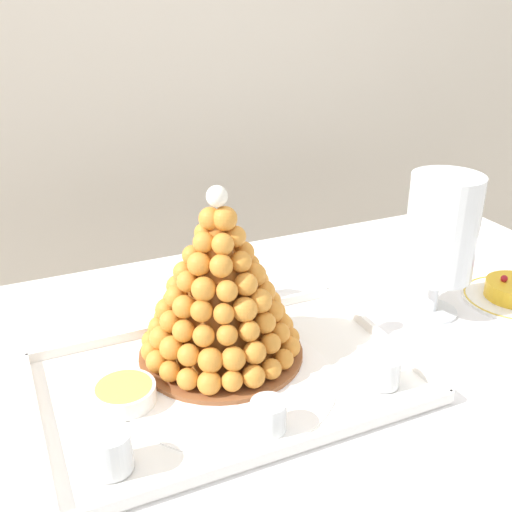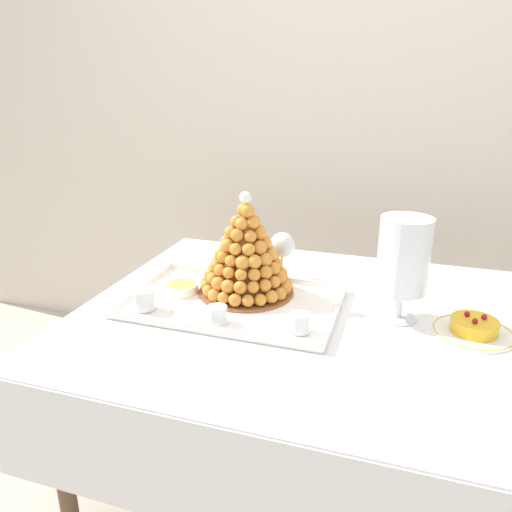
% 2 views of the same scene
% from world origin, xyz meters
% --- Properties ---
extents(backdrop_wall, '(4.80, 0.10, 2.50)m').
position_xyz_m(backdrop_wall, '(0.00, 1.06, 1.25)').
color(backdrop_wall, silver).
rests_on(backdrop_wall, ground_plane).
extents(buffet_table, '(1.31, 1.01, 0.73)m').
position_xyz_m(buffet_table, '(0.00, 0.00, 0.65)').
color(buffet_table, brown).
rests_on(buffet_table, ground_plane).
extents(serving_tray, '(0.59, 0.38, 0.02)m').
position_xyz_m(serving_tray, '(-0.25, -0.01, 0.74)').
color(serving_tray, white).
rests_on(serving_tray, buffet_table).
extents(croquembouche, '(0.28, 0.28, 0.30)m').
position_xyz_m(croquembouche, '(-0.24, 0.06, 0.86)').
color(croquembouche, brown).
rests_on(croquembouche, serving_tray).
extents(dessert_cup_left, '(0.06, 0.06, 0.06)m').
position_xyz_m(dessert_cup_left, '(-0.46, -0.13, 0.77)').
color(dessert_cup_left, silver).
rests_on(dessert_cup_left, serving_tray).
extents(dessert_cup_mid_left, '(0.05, 0.05, 0.05)m').
position_xyz_m(dessert_cup_mid_left, '(-0.25, -0.14, 0.76)').
color(dessert_cup_mid_left, silver).
rests_on(dessert_cup_mid_left, serving_tray).
extents(dessert_cup_centre, '(0.05, 0.05, 0.05)m').
position_xyz_m(dessert_cup_centre, '(-0.04, -0.12, 0.76)').
color(dessert_cup_centre, silver).
rests_on(dessert_cup_centre, serving_tray).
extents(creme_brulee_ramekin, '(0.09, 0.09, 0.03)m').
position_xyz_m(creme_brulee_ramekin, '(-0.42, -0.00, 0.76)').
color(creme_brulee_ramekin, white).
rests_on(creme_brulee_ramekin, serving_tray).
extents(macaron_goblet, '(0.13, 0.13, 0.28)m').
position_xyz_m(macaron_goblet, '(0.19, 0.04, 0.91)').
color(macaron_goblet, white).
rests_on(macaron_goblet, buffet_table).
extents(fruit_tart_plate, '(0.20, 0.20, 0.05)m').
position_xyz_m(fruit_tart_plate, '(0.37, 0.01, 0.75)').
color(fruit_tart_plate, white).
rests_on(fruit_tart_plate, buffet_table).
extents(wine_glass, '(0.08, 0.08, 0.15)m').
position_xyz_m(wine_glass, '(-0.18, 0.22, 0.84)').
color(wine_glass, silver).
rests_on(wine_glass, buffet_table).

